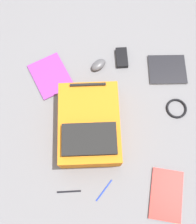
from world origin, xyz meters
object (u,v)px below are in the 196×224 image
(cable_coil, at_px, (176,108))
(pen_black, at_px, (69,192))
(backpack, at_px, (89,126))
(computer_mouse, at_px, (98,65))
(power_brick, at_px, (122,58))
(book_comic, at_px, (51,76))
(book_blue, at_px, (167,70))
(book_red, at_px, (166,195))
(pen_blue, at_px, (104,190))

(cable_coil, height_order, pen_black, cable_coil)
(backpack, xyz_separation_m, computer_mouse, (0.00, 0.42, -0.06))
(power_brick, bearing_deg, computer_mouse, -153.32)
(book_comic, bearing_deg, book_blue, 10.14)
(book_blue, bearing_deg, book_comic, -169.86)
(cable_coil, bearing_deg, book_red, -95.04)
(book_comic, height_order, pen_black, book_comic)
(book_comic, bearing_deg, pen_blue, -57.60)
(pen_black, distance_m, pen_blue, 0.19)
(backpack, relative_size, pen_blue, 3.58)
(book_comic, bearing_deg, computer_mouse, 19.70)
(computer_mouse, relative_size, pen_blue, 0.75)
(backpack, xyz_separation_m, book_comic, (-0.29, 0.32, -0.08))
(computer_mouse, xyz_separation_m, power_brick, (0.14, 0.07, -0.00))
(backpack, height_order, power_brick, backpack)
(book_red, bearing_deg, computer_mouse, 121.94)
(backpack, xyz_separation_m, pen_black, (-0.07, -0.36, -0.08))
(pen_black, bearing_deg, computer_mouse, 84.89)
(backpack, xyz_separation_m, cable_coil, (0.51, 0.19, -0.08))
(book_red, distance_m, book_blue, 0.77)
(book_comic, bearing_deg, cable_coil, -9.00)
(book_blue, relative_size, pen_black, 1.98)
(book_blue, height_order, computer_mouse, computer_mouse)
(book_red, height_order, cable_coil, book_red)
(backpack, distance_m, book_comic, 0.44)
(cable_coil, bearing_deg, pen_blue, -126.21)
(book_blue, height_order, book_comic, book_blue)
(pen_black, bearing_deg, cable_coil, 43.93)
(backpack, distance_m, computer_mouse, 0.43)
(backpack, height_order, cable_coil, backpack)
(pen_black, bearing_deg, book_red, 5.07)
(book_comic, relative_size, pen_black, 2.58)
(computer_mouse, bearing_deg, power_brick, -111.26)
(backpack, distance_m, power_brick, 0.52)
(book_comic, relative_size, cable_coil, 2.70)
(book_red, bearing_deg, cable_coil, 84.96)
(backpack, distance_m, book_blue, 0.63)
(book_comic, distance_m, pen_black, 0.72)
(power_brick, bearing_deg, backpack, -106.37)
(book_blue, relative_size, power_brick, 1.91)
(pen_black, bearing_deg, book_blue, 57.83)
(pen_black, bearing_deg, backpack, 79.28)
(book_blue, height_order, power_brick, power_brick)
(book_red, distance_m, pen_blue, 0.34)
(pen_blue, bearing_deg, book_red, 3.02)
(book_red, relative_size, book_blue, 1.06)
(book_red, height_order, pen_black, book_red)
(book_red, xyz_separation_m, book_comic, (-0.75, 0.63, -0.00))
(book_red, xyz_separation_m, cable_coil, (0.04, 0.51, -0.00))
(pen_blue, bearing_deg, backpack, 110.02)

